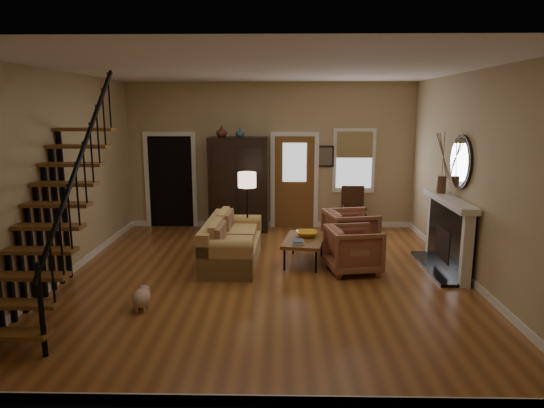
{
  "coord_description": "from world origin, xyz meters",
  "views": [
    {
      "loc": [
        0.26,
        -7.53,
        2.72
      ],
      "look_at": [
        0.1,
        0.4,
        1.15
      ],
      "focal_mm": 32.0,
      "sensor_mm": 36.0,
      "label": 1
    }
  ],
  "objects_px": {
    "floor_lamp": "(247,211)",
    "sofa": "(232,242)",
    "armchair_right": "(350,232)",
    "side_chair": "(354,210)",
    "armchair_left": "(354,249)",
    "armoire": "(239,184)",
    "coffee_table": "(304,251)"
  },
  "relations": [
    {
      "from": "floor_lamp",
      "to": "sofa",
      "type": "bearing_deg",
      "value": -104.03
    },
    {
      "from": "sofa",
      "to": "floor_lamp",
      "type": "bearing_deg",
      "value": 77.52
    },
    {
      "from": "armchair_right",
      "to": "side_chair",
      "type": "relative_size",
      "value": 0.89
    },
    {
      "from": "armchair_left",
      "to": "armchair_right",
      "type": "relative_size",
      "value": 0.94
    },
    {
      "from": "sofa",
      "to": "floor_lamp",
      "type": "distance_m",
      "value": 0.95
    },
    {
      "from": "armoire",
      "to": "floor_lamp",
      "type": "bearing_deg",
      "value": -79.02
    },
    {
      "from": "armchair_right",
      "to": "floor_lamp",
      "type": "relative_size",
      "value": 0.6
    },
    {
      "from": "armoire",
      "to": "armchair_left",
      "type": "xyz_separation_m",
      "value": [
        2.17,
        -2.82,
        -0.66
      ]
    },
    {
      "from": "coffee_table",
      "to": "side_chair",
      "type": "xyz_separation_m",
      "value": [
        1.19,
        2.14,
        0.29
      ]
    },
    {
      "from": "armoire",
      "to": "armchair_left",
      "type": "distance_m",
      "value": 3.62
    },
    {
      "from": "armchair_left",
      "to": "armchair_right",
      "type": "bearing_deg",
      "value": -14.82
    },
    {
      "from": "floor_lamp",
      "to": "side_chair",
      "type": "distance_m",
      "value": 2.63
    },
    {
      "from": "armchair_left",
      "to": "armoire",
      "type": "bearing_deg",
      "value": 28.03
    },
    {
      "from": "armoire",
      "to": "sofa",
      "type": "relative_size",
      "value": 1.02
    },
    {
      "from": "armoire",
      "to": "coffee_table",
      "type": "xyz_separation_m",
      "value": [
        1.36,
        -2.34,
        -0.83
      ]
    },
    {
      "from": "coffee_table",
      "to": "armchair_left",
      "type": "distance_m",
      "value": 0.95
    },
    {
      "from": "armchair_right",
      "to": "floor_lamp",
      "type": "bearing_deg",
      "value": 72.25
    },
    {
      "from": "armchair_left",
      "to": "armchair_right",
      "type": "height_order",
      "value": "armchair_right"
    },
    {
      "from": "armchair_left",
      "to": "floor_lamp",
      "type": "xyz_separation_m",
      "value": [
        -1.88,
        1.28,
        0.37
      ]
    },
    {
      "from": "armchair_right",
      "to": "side_chair",
      "type": "bearing_deg",
      "value": -22.64
    },
    {
      "from": "sofa",
      "to": "coffee_table",
      "type": "distance_m",
      "value": 1.29
    },
    {
      "from": "armoire",
      "to": "coffee_table",
      "type": "height_order",
      "value": "armoire"
    },
    {
      "from": "armchair_right",
      "to": "sofa",
      "type": "bearing_deg",
      "value": 94.35
    },
    {
      "from": "coffee_table",
      "to": "armchair_left",
      "type": "relative_size",
      "value": 1.35
    },
    {
      "from": "coffee_table",
      "to": "armchair_right",
      "type": "height_order",
      "value": "armchair_right"
    },
    {
      "from": "coffee_table",
      "to": "floor_lamp",
      "type": "xyz_separation_m",
      "value": [
        -1.06,
        0.81,
        0.54
      ]
    },
    {
      "from": "armoire",
      "to": "armchair_right",
      "type": "relative_size",
      "value": 2.31
    },
    {
      "from": "coffee_table",
      "to": "floor_lamp",
      "type": "distance_m",
      "value": 1.44
    },
    {
      "from": "coffee_table",
      "to": "armchair_right",
      "type": "xyz_separation_m",
      "value": [
        0.91,
        0.62,
        0.19
      ]
    },
    {
      "from": "sofa",
      "to": "armchair_left",
      "type": "relative_size",
      "value": 2.42
    },
    {
      "from": "armchair_right",
      "to": "coffee_table",
      "type": "bearing_deg",
      "value": 111.92
    },
    {
      "from": "coffee_table",
      "to": "armchair_left",
      "type": "xyz_separation_m",
      "value": [
        0.81,
        -0.47,
        0.17
      ]
    }
  ]
}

